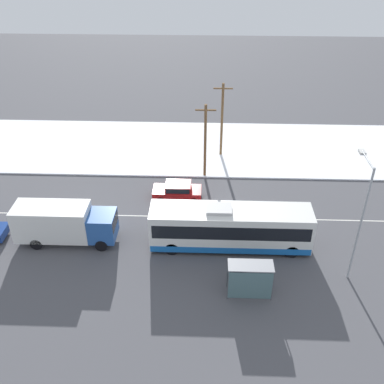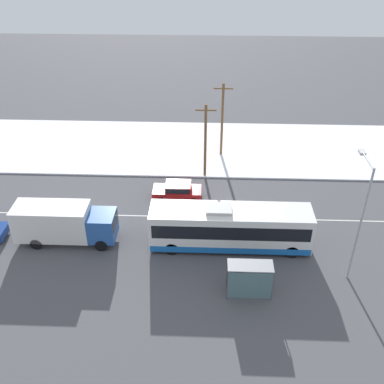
% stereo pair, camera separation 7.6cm
% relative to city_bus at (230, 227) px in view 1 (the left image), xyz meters
% --- Properties ---
extents(ground_plane, '(120.00, 120.00, 0.00)m').
position_rel_city_bus_xyz_m(ground_plane, '(-1.09, 3.45, -1.65)').
color(ground_plane, '#4C4C51').
extents(snow_lot, '(80.00, 12.13, 0.12)m').
position_rel_city_bus_xyz_m(snow_lot, '(-1.09, 15.75, -1.59)').
color(snow_lot, white).
rests_on(snow_lot, ground_plane).
extents(lane_marking_center, '(60.00, 0.12, 0.00)m').
position_rel_city_bus_xyz_m(lane_marking_center, '(-1.09, 3.45, -1.64)').
color(lane_marking_center, silver).
rests_on(lane_marking_center, ground_plane).
extents(city_bus, '(11.54, 2.57, 3.37)m').
position_rel_city_bus_xyz_m(city_bus, '(0.00, 0.00, 0.00)').
color(city_bus, white).
rests_on(city_bus, ground_plane).
extents(box_truck, '(7.34, 2.30, 3.03)m').
position_rel_city_bus_xyz_m(box_truck, '(-12.18, 0.09, 0.04)').
color(box_truck, silver).
rests_on(box_truck, ground_plane).
extents(sedan_car, '(4.10, 1.80, 1.44)m').
position_rel_city_bus_xyz_m(sedan_car, '(-4.22, 6.20, -0.86)').
color(sedan_car, maroon).
rests_on(sedan_car, ground_plane).
extents(pedestrian_at_stop, '(0.66, 0.29, 1.83)m').
position_rel_city_bus_xyz_m(pedestrian_at_stop, '(0.41, -3.73, -0.53)').
color(pedestrian_at_stop, '#23232D').
rests_on(pedestrian_at_stop, ground_plane).
extents(bus_shelter, '(2.85, 1.20, 2.40)m').
position_rel_city_bus_xyz_m(bus_shelter, '(1.08, -5.09, 0.03)').
color(bus_shelter, gray).
rests_on(bus_shelter, ground_plane).
extents(streetlamp, '(0.36, 2.77, 8.48)m').
position_rel_city_bus_xyz_m(streetlamp, '(7.88, -2.59, 3.64)').
color(streetlamp, '#9EA3A8').
rests_on(streetlamp, ground_plane).
extents(utility_pole_roadside, '(1.80, 0.24, 7.02)m').
position_rel_city_bus_xyz_m(utility_pole_roadside, '(-1.96, 10.00, 2.04)').
color(utility_pole_roadside, brown).
rests_on(utility_pole_roadside, ground_plane).
extents(utility_pole_snowlot, '(1.80, 0.24, 7.44)m').
position_rel_city_bus_xyz_m(utility_pole_snowlot, '(-0.40, 14.21, 2.26)').
color(utility_pole_snowlot, brown).
rests_on(utility_pole_snowlot, ground_plane).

